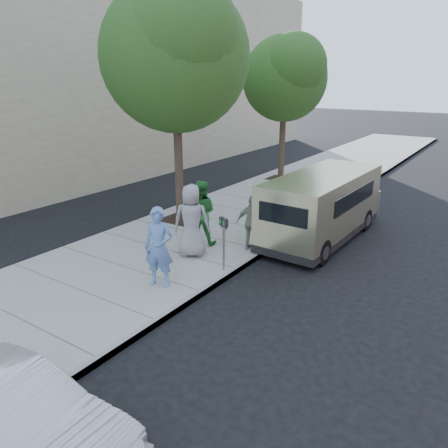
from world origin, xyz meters
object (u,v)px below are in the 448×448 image
(tree_near, at_px, (176,51))
(parking_meter, at_px, (224,233))
(tree_far, at_px, (286,75))
(person_officer, at_px, (159,247))
(person_gray_shirt, at_px, (192,221))
(van, at_px, (323,205))
(sedan, at_px, (11,419))
(person_green_shirt, at_px, (201,213))
(person_striped_polo, at_px, (253,223))

(tree_near, distance_m, parking_meter, 6.21)
(tree_far, relative_size, person_officer, 3.43)
(person_gray_shirt, bearing_deg, tree_near, -75.47)
(tree_near, bearing_deg, van, 15.53)
(tree_near, relative_size, person_officer, 3.98)
(sedan, relative_size, person_gray_shirt, 1.81)
(parking_meter, xyz_separation_m, person_green_shirt, (-1.58, 1.18, -0.06))
(tree_near, height_order, person_officer, tree_near)
(person_officer, height_order, person_striped_polo, person_officer)
(sedan, xyz_separation_m, person_striped_polo, (-0.92, 7.78, 0.34))
(tree_near, distance_m, person_officer, 6.67)
(sedan, height_order, person_green_shirt, person_green_shirt)
(tree_far, distance_m, van, 8.68)
(tree_near, relative_size, parking_meter, 5.44)
(van, distance_m, person_striped_polo, 2.58)
(van, xyz_separation_m, sedan, (-0.24, -10.08, -0.50))
(tree_near, bearing_deg, person_green_shirt, -37.26)
(tree_far, xyz_separation_m, person_gray_shirt, (2.26, -9.91, -3.74))
(tree_far, distance_m, person_gray_shirt, 10.83)
(person_officer, bearing_deg, person_green_shirt, 85.25)
(person_officer, bearing_deg, person_gray_shirt, 82.91)
(tree_near, bearing_deg, sedan, -63.88)
(van, xyz_separation_m, person_striped_polo, (-1.15, -2.30, -0.15))
(tree_near, distance_m, sedan, 10.99)
(person_green_shirt, height_order, person_gray_shirt, person_gray_shirt)
(parking_meter, bearing_deg, person_striped_polo, 117.77)
(sedan, xyz_separation_m, person_gray_shirt, (-2.06, 6.50, 0.55))
(sedan, bearing_deg, tree_near, 18.71)
(parking_meter, relative_size, person_gray_shirt, 0.70)
(person_gray_shirt, bearing_deg, person_officer, 74.70)
(person_gray_shirt, bearing_deg, tree_far, -106.92)
(person_gray_shirt, height_order, person_striped_polo, person_gray_shirt)
(tree_far, relative_size, sedan, 1.81)
(van, xyz_separation_m, person_green_shirt, (-2.64, -2.73, 0.01))
(parking_meter, relative_size, sedan, 0.39)
(sedan, bearing_deg, parking_meter, 0.13)
(van, bearing_deg, person_officer, -106.67)
(person_officer, bearing_deg, person_striped_polo, 56.32)
(tree_near, height_order, person_striped_polo, tree_near)
(tree_far, height_order, parking_meter, tree_far)
(tree_near, distance_m, person_green_shirt, 5.06)
(person_officer, distance_m, person_green_shirt, 2.81)
(van, distance_m, person_green_shirt, 3.79)
(person_officer, distance_m, person_gray_shirt, 1.90)
(sedan, xyz_separation_m, person_green_shirt, (-2.40, 7.35, 0.50))
(person_green_shirt, xyz_separation_m, person_striped_polo, (1.48, 0.43, -0.16))
(tree_far, bearing_deg, person_green_shirt, -78.04)
(van, bearing_deg, parking_meter, -103.16)
(sedan, height_order, person_gray_shirt, person_gray_shirt)
(tree_far, relative_size, parking_meter, 4.69)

